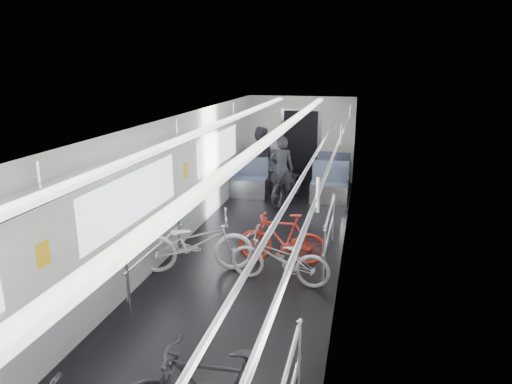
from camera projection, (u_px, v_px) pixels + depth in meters
car_shell at (259, 190)px, 8.09m from camera, size 3.02×14.01×2.41m
bike_left_far at (195, 243)px, 7.38m from camera, size 1.98×1.21×0.98m
bike_right_mid at (279, 258)px, 6.99m from camera, size 1.64×0.72×0.83m
bike_right_far at (282, 239)px, 7.67m from camera, size 1.51×0.52×0.89m
bike_aisle at (288, 184)px, 11.10m from camera, size 1.00×1.78×0.89m
person_standing at (281, 169)px, 11.03m from camera, size 0.61×0.42×1.62m
person_seated at (260, 159)px, 12.02m from camera, size 0.88×0.71×1.70m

